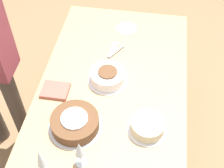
{
  "coord_description": "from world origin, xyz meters",
  "views": [
    {
      "loc": [
        1.31,
        0.21,
        2.32
      ],
      "look_at": [
        0.0,
        0.0,
        0.79
      ],
      "focal_mm": 50.0,
      "sensor_mm": 36.0,
      "label": 1
    }
  ],
  "objects_px": {
    "cake_center_white": "(108,76)",
    "wine_glass_near": "(79,150)",
    "wine_glass_far": "(40,159)",
    "cake_front_chocolate": "(75,123)",
    "cake_back_decorated": "(148,126)"
  },
  "relations": [
    {
      "from": "cake_center_white",
      "to": "wine_glass_near",
      "type": "distance_m",
      "value": 0.63
    },
    {
      "from": "wine_glass_near",
      "to": "wine_glass_far",
      "type": "height_order",
      "value": "wine_glass_far"
    },
    {
      "from": "cake_center_white",
      "to": "wine_glass_near",
      "type": "bearing_deg",
      "value": -4.03
    },
    {
      "from": "cake_front_chocolate",
      "to": "cake_back_decorated",
      "type": "height_order",
      "value": "cake_front_chocolate"
    },
    {
      "from": "cake_center_white",
      "to": "cake_back_decorated",
      "type": "bearing_deg",
      "value": 40.03
    },
    {
      "from": "cake_back_decorated",
      "to": "wine_glass_near",
      "type": "distance_m",
      "value": 0.44
    },
    {
      "from": "cake_front_chocolate",
      "to": "wine_glass_near",
      "type": "bearing_deg",
      "value": 20.97
    },
    {
      "from": "cake_front_chocolate",
      "to": "wine_glass_near",
      "type": "height_order",
      "value": "wine_glass_near"
    },
    {
      "from": "cake_back_decorated",
      "to": "wine_glass_near",
      "type": "relative_size",
      "value": 1.16
    },
    {
      "from": "cake_center_white",
      "to": "cake_back_decorated",
      "type": "distance_m",
      "value": 0.46
    },
    {
      "from": "cake_front_chocolate",
      "to": "wine_glass_far",
      "type": "distance_m",
      "value": 0.34
    },
    {
      "from": "wine_glass_near",
      "to": "cake_back_decorated",
      "type": "bearing_deg",
      "value": 128.24
    },
    {
      "from": "cake_center_white",
      "to": "wine_glass_far",
      "type": "bearing_deg",
      "value": -17.39
    },
    {
      "from": "cake_front_chocolate",
      "to": "wine_glass_near",
      "type": "xyz_separation_m",
      "value": [
        0.22,
        0.09,
        0.1
      ]
    },
    {
      "from": "cake_center_white",
      "to": "wine_glass_near",
      "type": "relative_size",
      "value": 1.32
    }
  ]
}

